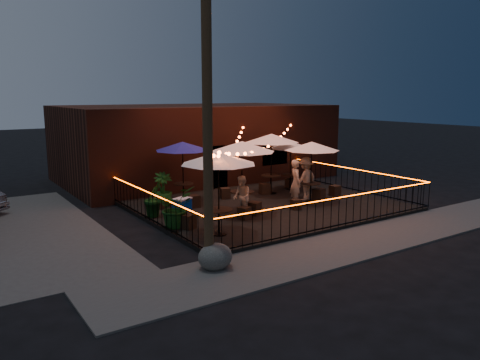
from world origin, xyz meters
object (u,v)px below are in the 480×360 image
object	(u,v)px
utility_pole	(207,119)
boulder	(215,257)
cafe_table_1	(183,147)
cafe_table_3	(271,139)
cafe_table_0	(218,159)
cafe_table_5	(291,146)
cooler	(182,210)
cafe_table_4	(312,147)
cafe_table_2	(242,148)

from	to	relation	value
utility_pole	boulder	world-z (taller)	utility_pole
cafe_table_1	cafe_table_3	distance (m)	4.12
cafe_table_0	cafe_table_5	size ratio (longest dim) A/B	1.06
utility_pole	boulder	distance (m)	3.64
cafe_table_0	boulder	world-z (taller)	cafe_table_0
utility_pole	cafe_table_5	xyz separation A→B (m)	(8.23, 6.56, -1.78)
cooler	cafe_table_0	bearing A→B (deg)	-105.43
cafe_table_4	cooler	bearing A→B (deg)	178.65
cafe_table_2	boulder	size ratio (longest dim) A/B	3.50
cafe_table_2	cafe_table_3	xyz separation A→B (m)	(3.13, 2.28, -0.03)
cafe_table_2	cafe_table_5	distance (m)	5.22
cafe_table_1	boulder	xyz separation A→B (m)	(-2.66, -7.07, -2.10)
cafe_table_5	cooler	distance (m)	7.46
cafe_table_3	boulder	size ratio (longest dim) A/B	3.21
cafe_table_3	cafe_table_2	bearing A→B (deg)	-143.85
cafe_table_0	boulder	xyz separation A→B (m)	(-1.48, -2.24, -2.24)
cafe_table_3	boulder	bearing A→B (deg)	-136.62
cafe_table_0	cafe_table_2	world-z (taller)	cafe_table_2
cafe_table_0	cooler	bearing A→B (deg)	97.19
cafe_table_0	cooler	world-z (taller)	cafe_table_0
cooler	cafe_table_4	bearing A→B (deg)	-23.97
cafe_table_2	cafe_table_3	world-z (taller)	cafe_table_2
cafe_table_1	utility_pole	bearing A→B (deg)	-111.81
utility_pole	cafe_table_0	distance (m)	3.02
cafe_table_5	boulder	size ratio (longest dim) A/B	2.90
cafe_table_0	utility_pole	bearing A→B (deg)	-126.77
cafe_table_2	cafe_table_4	world-z (taller)	cafe_table_2
cafe_table_2	cooler	distance (m)	3.17
cafe_table_5	cafe_table_4	bearing A→B (deg)	-110.94
cafe_table_0	cafe_table_1	distance (m)	4.97
boulder	cafe_table_3	bearing A→B (deg)	43.38
utility_pole	cafe_table_5	distance (m)	10.67
cafe_table_1	cafe_table_3	bearing A→B (deg)	-10.03
cafe_table_2	cafe_table_4	size ratio (longest dim) A/B	1.24
cafe_table_4	boulder	bearing A→B (deg)	-149.69
utility_pole	cafe_table_2	bearing A→B (deg)	46.81
cafe_table_3	cafe_table_1	bearing A→B (deg)	169.97
boulder	cooler	bearing A→B (deg)	74.33
cafe_table_2	cafe_table_5	world-z (taller)	cafe_table_2
utility_pole	cafe_table_2	size ratio (longest dim) A/B	2.49
cafe_table_1	cafe_table_2	size ratio (longest dim) A/B	0.79
cafe_table_1	boulder	size ratio (longest dim) A/B	2.74
cafe_table_3	cafe_table_4	world-z (taller)	cafe_table_3
cafe_table_0	cafe_table_3	bearing A→B (deg)	38.05
cafe_table_5	cafe_table_3	bearing A→B (deg)	-167.35
boulder	cafe_table_0	bearing A→B (deg)	56.69
cafe_table_4	utility_pole	bearing A→B (deg)	-150.74
cafe_table_1	cafe_table_0	bearing A→B (deg)	-103.82
cafe_table_2	cafe_table_5	bearing A→B (deg)	29.90
cafe_table_4	cooler	xyz separation A→B (m)	(-5.94, 0.14, -1.87)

